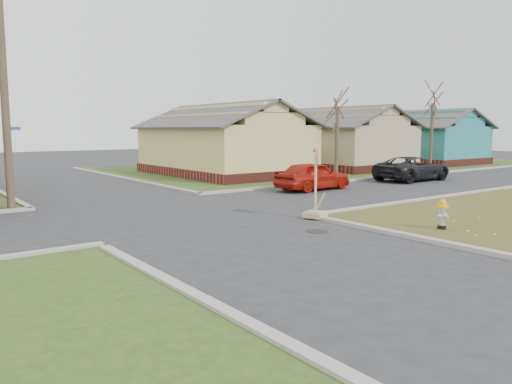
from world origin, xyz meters
TOP-DOWN VIEW (x-y plane):
  - ground at (0.00, 0.00)m, footprint 120.00×120.00m
  - verge_far_right at (22.00, 18.00)m, footprint 37.00×19.00m
  - curbs at (0.00, 5.00)m, footprint 80.00×40.00m
  - manhole at (2.20, -0.50)m, footprint 0.64×0.64m
  - side_house_yellow at (10.00, 16.50)m, footprint 7.60×11.60m
  - side_house_tan at (20.00, 16.50)m, footprint 7.60×11.60m
  - side_house_teal at (30.00, 16.50)m, footprint 7.60×11.60m
  - utility_pole at (-4.20, 8.90)m, footprint 1.80×0.28m
  - tree_mid_right at (14.00, 10.20)m, footprint 0.22×0.22m
  - tree_far_right at (24.00, 10.50)m, footprint 0.22×0.22m
  - fire_hydrant at (5.25, -2.60)m, footprint 0.33×0.33m
  - stop_sign at (3.62, 1.07)m, footprint 0.68×0.66m
  - red_sedan at (9.02, 6.95)m, footprint 4.22×1.90m
  - dark_pickup at (16.80, 6.81)m, footprint 5.06×2.39m

SIDE VIEW (x-z plane):
  - ground at x=0.00m, z-range 0.00..0.00m
  - curbs at x=0.00m, z-range -0.06..0.06m
  - manhole at x=2.20m, z-range 0.00..0.01m
  - verge_far_right at x=22.00m, z-range 0.00..0.05m
  - fire_hydrant at x=5.25m, z-range 0.09..0.99m
  - stop_sign at x=3.62m, z-range -0.63..1.76m
  - dark_pickup at x=16.80m, z-range 0.00..1.40m
  - red_sedan at x=9.02m, z-range 0.00..1.41m
  - tree_mid_right at x=14.00m, z-range 0.05..4.25m
  - side_house_yellow at x=10.00m, z-range -0.16..4.54m
  - side_house_tan at x=20.00m, z-range -0.16..4.54m
  - side_house_teal at x=30.00m, z-range -0.16..4.54m
  - tree_far_right at x=24.00m, z-range 0.05..4.81m
  - utility_pole at x=-4.20m, z-range 0.16..9.16m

